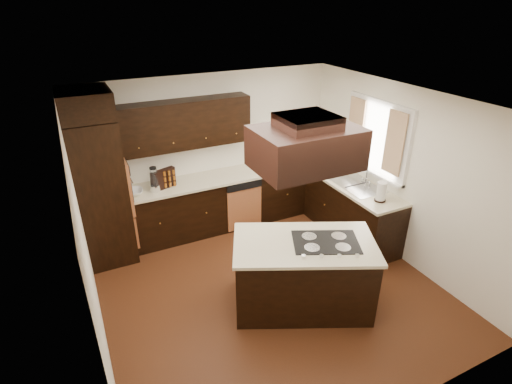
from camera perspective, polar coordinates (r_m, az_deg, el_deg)
floor at (r=5.55m, az=1.84°, el=-13.52°), size 4.20×4.20×0.02m
ceiling at (r=4.39m, az=2.32°, el=12.63°), size 4.20×4.20×0.02m
wall_back at (r=6.61m, az=-6.57°, el=5.83°), size 4.20×0.02×2.50m
wall_front at (r=3.48m, az=19.32°, el=-16.90°), size 4.20×0.02×2.50m
wall_left at (r=4.40m, az=-23.25°, el=-7.58°), size 0.02×4.20×2.50m
wall_right at (r=6.04m, az=20.05°, el=2.30°), size 0.02×4.20×2.50m
oven_column at (r=6.00m, az=-21.19°, el=-0.05°), size 0.65×0.75×2.12m
wall_oven_face at (r=6.00m, az=-18.01°, el=1.11°), size 0.05×0.62×0.78m
base_cabinets_back at (r=6.69m, az=-5.02°, el=-1.46°), size 2.93×0.60×0.88m
base_cabinets_right at (r=6.78m, az=11.89°, el=-1.57°), size 0.60×2.40×0.88m
countertop_back at (r=6.47m, az=-5.13°, el=2.09°), size 2.93×0.63×0.04m
countertop_right at (r=6.57m, az=12.15°, el=1.95°), size 0.63×2.40×0.04m
upper_cabinets at (r=6.15m, az=-10.06°, el=9.53°), size 2.00×0.34×0.72m
dishwasher_front at (r=6.57m, az=-1.68°, el=-2.36°), size 0.60×0.05×0.72m
window_frame at (r=6.24m, az=16.84°, el=7.48°), size 0.06×1.32×1.12m
window_pane at (r=6.25m, az=17.04°, el=7.51°), size 0.00×1.20×1.00m
curtain_left at (r=5.90m, az=19.16°, el=6.60°), size 0.02×0.34×0.90m
curtain_right at (r=6.48m, az=14.04°, el=8.99°), size 0.02×0.34×0.90m
sink_rim at (r=6.33m, az=14.17°, el=0.99°), size 0.52×0.84×0.01m
island at (r=5.07m, az=6.70°, el=-11.72°), size 1.85×1.49×0.88m
island_top at (r=4.80m, az=6.99°, el=-7.39°), size 1.93×1.57×0.04m
cooktop at (r=4.82m, az=9.93°, el=-7.04°), size 0.91×0.79×0.01m
range_hood at (r=4.09m, az=7.14°, el=6.27°), size 1.05×0.72×0.42m
hood_duct at (r=4.00m, az=7.36°, el=9.97°), size 0.55×0.50×0.13m
blender_base at (r=6.12m, az=-14.20°, el=0.57°), size 0.15×0.15×0.10m
blender_pitcher at (r=6.05m, az=-14.39°, el=2.10°), size 0.13×0.13×0.26m
spice_rack at (r=6.15m, az=-12.99°, el=1.87°), size 0.37×0.21×0.30m
mixing_bowl at (r=6.10m, az=-17.21°, el=-0.07°), size 0.33×0.33×0.07m
soap_bottle at (r=6.71m, az=10.47°, el=3.76°), size 0.12×0.12×0.20m
paper_towel at (r=5.87m, az=17.44°, el=0.02°), size 0.17×0.17×0.29m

